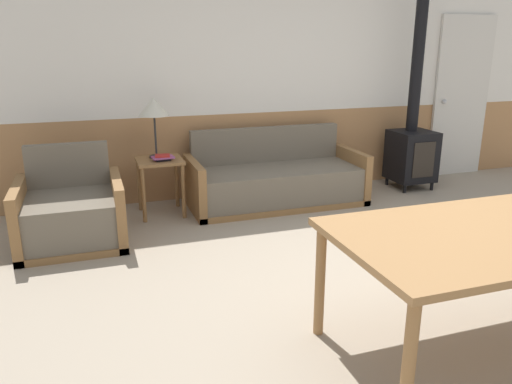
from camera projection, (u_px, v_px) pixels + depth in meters
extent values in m
plane|color=gray|center=(413.00, 284.00, 3.64)|extent=(16.00, 16.00, 0.00)
cube|color=#AD7A4C|center=(282.00, 151.00, 5.89)|extent=(7.20, 0.06, 0.93)
cube|color=silver|center=(284.00, 31.00, 5.50)|extent=(7.20, 0.06, 1.77)
cube|color=olive|center=(276.00, 201.00, 5.44)|extent=(1.87, 0.80, 0.06)
cube|color=#6B6051|center=(277.00, 184.00, 5.36)|extent=(1.71, 0.72, 0.34)
cube|color=#6B6051|center=(266.00, 144.00, 5.59)|extent=(1.71, 0.10, 0.39)
cube|color=olive|center=(195.00, 187.00, 5.10)|extent=(0.08, 0.80, 0.54)
cube|color=olive|center=(351.00, 173.00, 5.64)|extent=(0.08, 0.80, 0.54)
cube|color=olive|center=(74.00, 239.00, 4.39)|extent=(0.88, 0.85, 0.06)
cube|color=#6B6051|center=(71.00, 218.00, 4.31)|extent=(0.72, 0.77, 0.36)
cube|color=#6B6051|center=(68.00, 165.00, 4.56)|extent=(0.72, 0.10, 0.40)
cube|color=olive|center=(21.00, 218.00, 4.19)|extent=(0.08, 0.85, 0.56)
cube|color=olive|center=(119.00, 208.00, 4.44)|extent=(0.08, 0.85, 0.56)
cube|color=olive|center=(159.00, 160.00, 4.97)|extent=(0.45, 0.45, 0.03)
cylinder|color=olive|center=(144.00, 195.00, 4.82)|extent=(0.04, 0.04, 0.55)
cylinder|color=olive|center=(184.00, 192.00, 4.94)|extent=(0.04, 0.04, 0.55)
cylinder|color=olive|center=(139.00, 185.00, 5.17)|extent=(0.04, 0.04, 0.55)
cylinder|color=olive|center=(177.00, 182.00, 5.29)|extent=(0.04, 0.04, 0.55)
cylinder|color=#262628|center=(157.00, 157.00, 5.03)|extent=(0.14, 0.14, 0.02)
cylinder|color=#262628|center=(155.00, 136.00, 4.97)|extent=(0.02, 0.02, 0.40)
cone|color=beige|center=(154.00, 107.00, 4.89)|extent=(0.30, 0.30, 0.18)
cube|color=black|center=(163.00, 159.00, 4.91)|extent=(0.16, 0.13, 0.02)
cube|color=#994C84|center=(163.00, 157.00, 4.89)|extent=(0.22, 0.16, 0.02)
cube|color=#B22823|center=(162.00, 156.00, 4.88)|extent=(0.15, 0.12, 0.02)
cube|color=#9E7042|center=(502.00, 232.00, 2.70)|extent=(1.84, 0.99, 0.04)
cylinder|color=#9E7042|center=(408.00, 370.00, 2.14)|extent=(0.06, 0.06, 0.69)
cylinder|color=#9E7042|center=(320.00, 281.00, 2.94)|extent=(0.06, 0.06, 0.69)
cylinder|color=black|center=(405.00, 189.00, 5.82)|extent=(0.04, 0.04, 0.10)
cylinder|color=black|center=(432.00, 186.00, 5.94)|extent=(0.04, 0.04, 0.10)
cylinder|color=black|center=(387.00, 181.00, 6.16)|extent=(0.04, 0.04, 0.10)
cylinder|color=black|center=(413.00, 178.00, 6.28)|extent=(0.04, 0.04, 0.10)
cube|color=black|center=(411.00, 156.00, 5.95)|extent=(0.47, 0.47, 0.59)
cube|color=black|center=(424.00, 160.00, 5.74)|extent=(0.28, 0.01, 0.41)
cylinder|color=black|center=(418.00, 53.00, 5.65)|extent=(0.14, 0.14, 1.77)
cube|color=silver|center=(461.00, 97.00, 6.42)|extent=(0.81, 0.04, 2.02)
sphere|color=silver|center=(444.00, 102.00, 6.31)|extent=(0.06, 0.06, 0.06)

